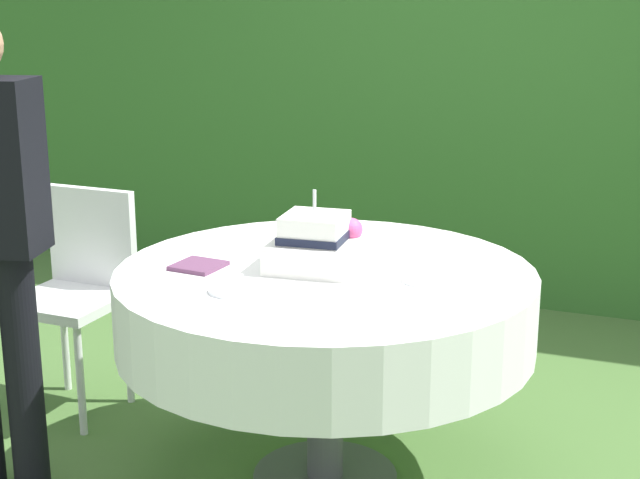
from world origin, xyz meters
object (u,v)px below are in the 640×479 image
object	(u,v)px
serving_plate_near	(419,280)
cake_table	(325,307)
garden_chair	(79,278)
wedding_cake	(316,244)
napkin_stack	(198,266)
serving_plate_far	(232,290)

from	to	relation	value
serving_plate_near	cake_table	bearing A→B (deg)	176.80
garden_chair	cake_table	bearing A→B (deg)	-11.03
cake_table	garden_chair	world-z (taller)	garden_chair
cake_table	wedding_cake	bearing A→B (deg)	165.39
napkin_stack	serving_plate_far	bearing A→B (deg)	-40.88
serving_plate_near	napkin_stack	xyz separation A→B (m)	(-0.72, -0.12, 0.00)
wedding_cake	serving_plate_near	size ratio (longest dim) A/B	2.85
serving_plate_far	garden_chair	distance (m)	1.13
wedding_cake	garden_chair	bearing A→B (deg)	169.09
napkin_stack	serving_plate_near	bearing A→B (deg)	9.20
serving_plate_near	garden_chair	distance (m)	1.51
cake_table	napkin_stack	world-z (taller)	napkin_stack
wedding_cake	garden_chair	distance (m)	1.17
napkin_stack	garden_chair	bearing A→B (deg)	154.29
wedding_cake	garden_chair	world-z (taller)	wedding_cake
cake_table	napkin_stack	xyz separation A→B (m)	(-0.40, -0.14, 0.14)
cake_table	wedding_cake	world-z (taller)	wedding_cake
cake_table	serving_plate_near	bearing A→B (deg)	-3.20
cake_table	wedding_cake	xyz separation A→B (m)	(-0.04, 0.01, 0.21)
wedding_cake	napkin_stack	xyz separation A→B (m)	(-0.36, -0.14, -0.07)
cake_table	garden_chair	bearing A→B (deg)	168.97
wedding_cake	garden_chair	xyz separation A→B (m)	(-1.11, 0.21, -0.31)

